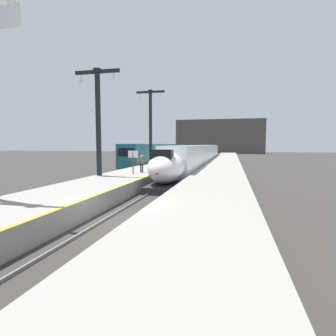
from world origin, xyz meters
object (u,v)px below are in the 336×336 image
object	(u,v)px
rolling_suitcase	(152,169)
departure_info_board	(133,157)
regional_train_adjacent	(161,153)
station_column_mid	(98,112)
station_column_far	(150,120)
highspeed_train_main	(200,155)
passenger_near_edge	(142,162)

from	to	relation	value
rolling_suitcase	departure_info_board	xyz separation A→B (m)	(-1.34, -1.49, 1.20)
regional_train_adjacent	station_column_mid	xyz separation A→B (m)	(2.20, -29.67, 4.35)
regional_train_adjacent	station_column_far	xyz separation A→B (m)	(2.20, -14.41, 4.96)
highspeed_train_main	departure_info_board	world-z (taller)	highspeed_train_main
passenger_near_edge	departure_info_board	distance (m)	1.48
regional_train_adjacent	station_column_far	distance (m)	15.39
highspeed_train_main	station_column_far	bearing A→B (deg)	-122.07
highspeed_train_main	regional_train_adjacent	size ratio (longest dim) A/B	1.53
rolling_suitcase	station_column_far	bearing A→B (deg)	107.40
station_column_mid	rolling_suitcase	distance (m)	7.20
passenger_near_edge	departure_info_board	xyz separation A→B (m)	(-0.37, -1.33, 0.52)
highspeed_train_main	departure_info_board	size ratio (longest dim) A/B	26.47
highspeed_train_main	station_column_mid	world-z (taller)	station_column_mid
departure_info_board	regional_train_adjacent	bearing A→B (deg)	99.35
highspeed_train_main	passenger_near_edge	xyz separation A→B (m)	(-3.16, -21.41, 0.08)
regional_train_adjacent	departure_info_board	xyz separation A→B (m)	(4.57, -27.74, 0.43)
departure_info_board	rolling_suitcase	bearing A→B (deg)	48.06
station_column_mid	passenger_near_edge	distance (m)	6.16
station_column_far	passenger_near_edge	size ratio (longest dim) A/B	6.01
highspeed_train_main	station_column_mid	size ratio (longest dim) A/B	6.23
station_column_far	passenger_near_edge	xyz separation A→B (m)	(2.74, -12.00, -5.05)
passenger_near_edge	rolling_suitcase	bearing A→B (deg)	9.35
departure_info_board	passenger_near_edge	bearing A→B (deg)	74.49
station_column_mid	rolling_suitcase	bearing A→B (deg)	42.69
regional_train_adjacent	passenger_near_edge	world-z (taller)	regional_train_adjacent
highspeed_train_main	passenger_near_edge	size ratio (longest dim) A/B	33.21
station_column_mid	passenger_near_edge	world-z (taller)	station_column_mid
station_column_mid	departure_info_board	size ratio (longest dim) A/B	4.25
station_column_far	departure_info_board	xyz separation A→B (m)	(2.37, -13.33, -4.53)
regional_train_adjacent	passenger_near_edge	bearing A→B (deg)	-79.41
passenger_near_edge	rolling_suitcase	world-z (taller)	passenger_near_edge
highspeed_train_main	rolling_suitcase	xyz separation A→B (m)	(-2.19, -21.25, -0.61)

